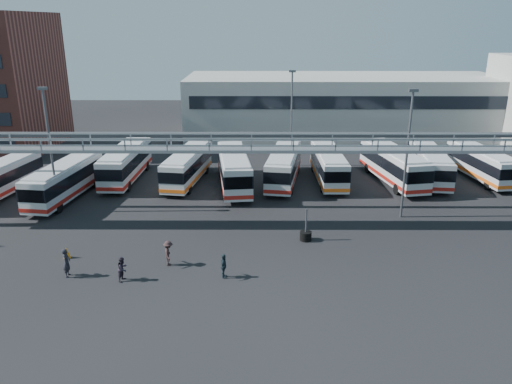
{
  "coord_description": "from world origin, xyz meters",
  "views": [
    {
      "loc": [
        0.49,
        -30.44,
        14.93
      ],
      "look_at": [
        0.33,
        6.0,
        2.45
      ],
      "focal_mm": 35.0,
      "sensor_mm": 36.0,
      "label": 1
    }
  ],
  "objects_px": {
    "bus_5": "(284,165)",
    "bus_8": "(430,164)",
    "bus_7": "(393,164)",
    "light_pole_left": "(50,144)",
    "bus_6": "(329,165)",
    "bus_1": "(65,180)",
    "bus_9": "(481,163)",
    "pedestrian_a": "(67,263)",
    "pedestrian_c": "(168,253)",
    "pedestrian_b": "(123,269)",
    "bus_4": "(234,168)",
    "tire_stack": "(306,235)",
    "bus_3": "(187,166)",
    "cone_right": "(67,253)",
    "light_pole_mid": "(408,148)",
    "light_pole_back": "(291,114)",
    "pedestrian_d": "(224,266)"
  },
  "relations": [
    {
      "from": "pedestrian_a",
      "to": "pedestrian_d",
      "type": "height_order",
      "value": "pedestrian_a"
    },
    {
      "from": "light_pole_left",
      "to": "bus_7",
      "type": "relative_size",
      "value": 0.91
    },
    {
      "from": "bus_5",
      "to": "bus_8",
      "type": "bearing_deg",
      "value": 12.24
    },
    {
      "from": "bus_3",
      "to": "pedestrian_c",
      "type": "distance_m",
      "value": 17.53
    },
    {
      "from": "pedestrian_a",
      "to": "tire_stack",
      "type": "relative_size",
      "value": 0.77
    },
    {
      "from": "tire_stack",
      "to": "bus_5",
      "type": "bearing_deg",
      "value": 94.0
    },
    {
      "from": "light_pole_mid",
      "to": "bus_4",
      "type": "relative_size",
      "value": 0.91
    },
    {
      "from": "bus_1",
      "to": "pedestrian_d",
      "type": "relative_size",
      "value": 6.92
    },
    {
      "from": "light_pole_left",
      "to": "bus_9",
      "type": "xyz_separation_m",
      "value": [
        38.59,
        9.26,
        -4.03
      ]
    },
    {
      "from": "bus_7",
      "to": "bus_8",
      "type": "relative_size",
      "value": 1.07
    },
    {
      "from": "bus_1",
      "to": "tire_stack",
      "type": "xyz_separation_m",
      "value": [
        20.41,
        -8.79,
        -1.36
      ]
    },
    {
      "from": "bus_6",
      "to": "bus_8",
      "type": "bearing_deg",
      "value": 0.85
    },
    {
      "from": "light_pole_left",
      "to": "light_pole_mid",
      "type": "bearing_deg",
      "value": -2.05
    },
    {
      "from": "bus_1",
      "to": "bus_9",
      "type": "relative_size",
      "value": 1.04
    },
    {
      "from": "light_pole_mid",
      "to": "bus_1",
      "type": "distance_m",
      "value": 29.08
    },
    {
      "from": "bus_9",
      "to": "pedestrian_b",
      "type": "distance_m",
      "value": 36.71
    },
    {
      "from": "pedestrian_a",
      "to": "pedestrian_c",
      "type": "relative_size",
      "value": 1.11
    },
    {
      "from": "bus_9",
      "to": "cone_right",
      "type": "bearing_deg",
      "value": -159.99
    },
    {
      "from": "light_pole_left",
      "to": "bus_5",
      "type": "xyz_separation_m",
      "value": [
        18.97,
        7.96,
        -3.95
      ]
    },
    {
      "from": "bus_5",
      "to": "bus_4",
      "type": "bearing_deg",
      "value": -155.2
    },
    {
      "from": "bus_4",
      "to": "pedestrian_c",
      "type": "xyz_separation_m",
      "value": [
        -3.47,
        -16.1,
        -1.0
      ]
    },
    {
      "from": "light_pole_mid",
      "to": "bus_4",
      "type": "height_order",
      "value": "light_pole_mid"
    },
    {
      "from": "bus_3",
      "to": "bus_5",
      "type": "height_order",
      "value": "bus_5"
    },
    {
      "from": "bus_6",
      "to": "tire_stack",
      "type": "height_order",
      "value": "bus_6"
    },
    {
      "from": "light_pole_back",
      "to": "bus_4",
      "type": "height_order",
      "value": "light_pole_back"
    },
    {
      "from": "bus_5",
      "to": "pedestrian_b",
      "type": "bearing_deg",
      "value": -109.59
    },
    {
      "from": "bus_3",
      "to": "cone_right",
      "type": "relative_size",
      "value": 13.88
    },
    {
      "from": "bus_3",
      "to": "bus_4",
      "type": "xyz_separation_m",
      "value": [
        4.57,
        -1.38,
        0.12
      ]
    },
    {
      "from": "bus_8",
      "to": "pedestrian_c",
      "type": "xyz_separation_m",
      "value": [
        -22.58,
        -18.2,
        -0.89
      ]
    },
    {
      "from": "bus_5",
      "to": "pedestrian_d",
      "type": "height_order",
      "value": "bus_5"
    },
    {
      "from": "bus_9",
      "to": "light_pole_back",
      "type": "bearing_deg",
      "value": 158.71
    },
    {
      "from": "pedestrian_c",
      "to": "pedestrian_d",
      "type": "distance_m",
      "value": 4.01
    },
    {
      "from": "bus_4",
      "to": "pedestrian_b",
      "type": "height_order",
      "value": "bus_4"
    },
    {
      "from": "bus_7",
      "to": "pedestrian_c",
      "type": "relative_size",
      "value": 6.69
    },
    {
      "from": "pedestrian_b",
      "to": "pedestrian_c",
      "type": "xyz_separation_m",
      "value": [
        2.43,
        2.0,
        0.07
      ]
    },
    {
      "from": "pedestrian_c",
      "to": "pedestrian_d",
      "type": "height_order",
      "value": "pedestrian_c"
    },
    {
      "from": "bus_5",
      "to": "bus_6",
      "type": "height_order",
      "value": "bus_5"
    },
    {
      "from": "bus_1",
      "to": "pedestrian_c",
      "type": "distance_m",
      "value": 16.98
    },
    {
      "from": "bus_7",
      "to": "cone_right",
      "type": "bearing_deg",
      "value": -157.59
    },
    {
      "from": "pedestrian_a",
      "to": "tire_stack",
      "type": "distance_m",
      "value": 16.12
    },
    {
      "from": "bus_6",
      "to": "tire_stack",
      "type": "relative_size",
      "value": 4.29
    },
    {
      "from": "light_pole_mid",
      "to": "bus_5",
      "type": "relative_size",
      "value": 0.94
    },
    {
      "from": "tire_stack",
      "to": "bus_8",
      "type": "bearing_deg",
      "value": 46.83
    },
    {
      "from": "bus_4",
      "to": "cone_right",
      "type": "relative_size",
      "value": 14.84
    },
    {
      "from": "pedestrian_d",
      "to": "pedestrian_b",
      "type": "bearing_deg",
      "value": 99.81
    },
    {
      "from": "light_pole_mid",
      "to": "bus_5",
      "type": "xyz_separation_m",
      "value": [
        -9.03,
        8.96,
        -3.95
      ]
    },
    {
      "from": "bus_3",
      "to": "light_pole_back",
      "type": "bearing_deg",
      "value": 38.42
    },
    {
      "from": "pedestrian_a",
      "to": "pedestrian_b",
      "type": "xyz_separation_m",
      "value": [
        3.55,
        -0.49,
        -0.16
      ]
    },
    {
      "from": "light_pole_mid",
      "to": "bus_8",
      "type": "distance_m",
      "value": 11.78
    },
    {
      "from": "light_pole_mid",
      "to": "pedestrian_c",
      "type": "height_order",
      "value": "light_pole_mid"
    }
  ]
}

